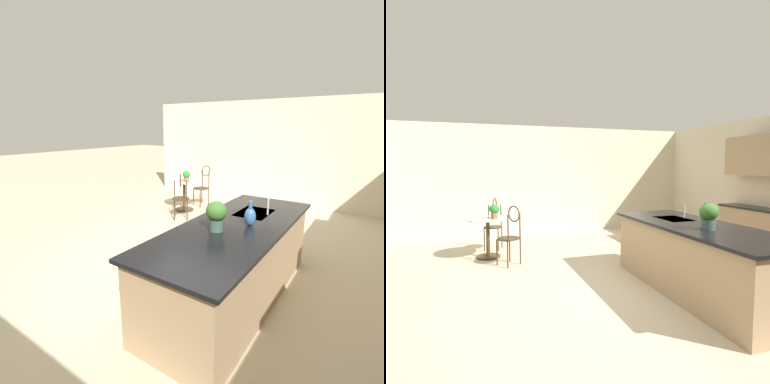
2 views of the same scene
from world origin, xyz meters
TOP-DOWN VIEW (x-y plane):
  - ground_plane at (0.00, 0.00)m, footprint 40.00×40.00m
  - wall_left_window at (-4.26, 0.00)m, footprint 0.12×7.80m
  - kitchen_island at (0.30, 0.85)m, footprint 2.80×1.06m
  - bistro_table at (-2.31, -1.74)m, footprint 0.80×0.80m
  - chair_near_window at (-1.69, -1.39)m, footprint 0.53×0.53m
  - chair_by_island at (-2.94, -1.59)m, footprint 0.52×0.48m
  - sink_faucet at (-0.25, 1.03)m, footprint 0.02×0.02m
  - potted_plant_on_table at (-2.24, -1.62)m, footprint 0.18×0.18m
  - potted_plant_counter_near at (0.60, 0.75)m, footprint 0.23×0.23m
  - vase_on_counter at (0.25, 0.99)m, footprint 0.13×0.13m

SIDE VIEW (x-z plane):
  - ground_plane at x=0.00m, z-range 0.00..0.00m
  - bistro_table at x=-2.31m, z-range 0.08..0.82m
  - kitchen_island at x=0.30m, z-range 0.00..0.92m
  - chair_near_window at x=-1.69m, z-range 0.05..1.09m
  - chair_by_island at x=-2.94m, z-range 0.05..1.09m
  - potted_plant_on_table at x=-2.24m, z-range 0.76..1.02m
  - sink_faucet at x=-0.25m, z-range 0.92..1.14m
  - vase_on_counter at x=0.25m, z-range 0.89..1.17m
  - potted_plant_counter_near at x=0.60m, z-range 0.94..1.27m
  - wall_left_window at x=-4.26m, z-range 0.00..2.70m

